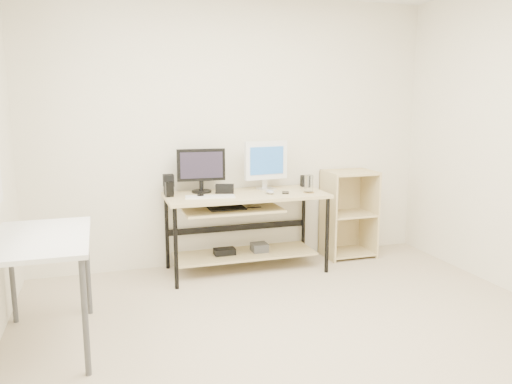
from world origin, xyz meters
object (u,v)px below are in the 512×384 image
object	(u,v)px
side_table	(41,248)
audio_controller	(169,189)
black_monitor	(201,168)
shelf_unit	(347,213)
desk	(243,216)
white_imac	(266,162)

from	to	relation	value
side_table	audio_controller	distance (m)	1.48
black_monitor	side_table	bearing A→B (deg)	-132.38
shelf_unit	audio_controller	world-z (taller)	shelf_unit
desk	white_imac	xyz separation A→B (m)	(0.28, 0.15, 0.49)
desk	white_imac	bearing A→B (deg)	28.61
shelf_unit	audio_controller	distance (m)	1.89
shelf_unit	white_imac	xyz separation A→B (m)	(-0.90, -0.01, 0.57)
desk	side_table	distance (m)	1.97
side_table	white_imac	size ratio (longest dim) A/B	2.11
black_monitor	audio_controller	world-z (taller)	black_monitor
desk	side_table	bearing A→B (deg)	-147.35
desk	side_table	xyz separation A→B (m)	(-1.65, -1.06, 0.13)
black_monitor	white_imac	bearing A→B (deg)	1.24
desk	white_imac	world-z (taller)	white_imac
desk	black_monitor	distance (m)	0.60
desk	audio_controller	bearing A→B (deg)	176.05
side_table	audio_controller	xyz separation A→B (m)	(0.97, 1.11, 0.15)
black_monitor	white_imac	xyz separation A→B (m)	(0.64, -0.03, 0.04)
shelf_unit	white_imac	size ratio (longest dim) A/B	1.90
side_table	black_monitor	distance (m)	1.82
desk	side_table	world-z (taller)	same
side_table	audio_controller	size ratio (longest dim) A/B	7.27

